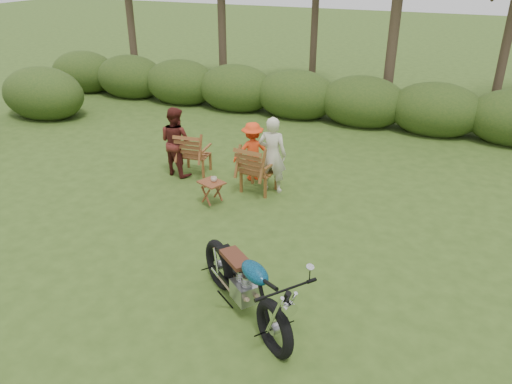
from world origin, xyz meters
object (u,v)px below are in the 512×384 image
at_px(cup, 214,179).
at_px(adult_a, 272,191).
at_px(lawn_chair_left, 196,172).
at_px(adult_b, 178,174).
at_px(child, 253,179).
at_px(motorcycle, 244,312).
at_px(lawn_chair_right, 259,191).
at_px(side_table, 212,193).

height_order(cup, adult_a, adult_a).
xyz_separation_m(lawn_chair_left, adult_a, (1.94, -0.21, 0.00)).
relative_size(adult_b, child, 1.19).
relative_size(motorcycle, lawn_chair_right, 2.14).
bearing_deg(motorcycle, cup, 162.07).
bearing_deg(lawn_chair_right, motorcycle, 116.13).
distance_m(adult_b, child, 1.71).
relative_size(motorcycle, child, 1.73).
distance_m(side_table, child, 1.50).
distance_m(lawn_chair_right, lawn_chair_left, 1.71).
height_order(lawn_chair_right, cup, cup).
bearing_deg(adult_a, cup, 45.78).
height_order(lawn_chair_left, adult_b, adult_b).
height_order(lawn_chair_right, child, child).
distance_m(motorcycle, cup, 3.41).
height_order(lawn_chair_left, child, child).
relative_size(motorcycle, side_table, 4.53).
relative_size(side_table, adult_b, 0.32).
distance_m(lawn_chair_left, side_table, 1.69).
height_order(side_table, cup, cup).
relative_size(cup, adult_a, 0.07).
height_order(motorcycle, cup, motorcycle).
height_order(lawn_chair_left, side_table, lawn_chair_left).
height_order(adult_b, child, adult_b).
xyz_separation_m(side_table, child, (0.24, 1.46, -0.25)).
bearing_deg(lawn_chair_right, side_table, 64.10).
height_order(motorcycle, lawn_chair_left, motorcycle).
distance_m(side_table, cup, 0.30).
bearing_deg(child, cup, 47.44).
distance_m(lawn_chair_left, adult_a, 1.95).
distance_m(lawn_chair_right, adult_b, 2.03).
bearing_deg(cup, side_table, -127.82).
bearing_deg(lawn_chair_left, lawn_chair_right, 161.71).
bearing_deg(child, adult_a, 112.47).
bearing_deg(side_table, child, 80.71).
bearing_deg(adult_a, lawn_chair_right, 17.74).
bearing_deg(child, side_table, 46.44).
xyz_separation_m(lawn_chair_right, lawn_chair_left, (-1.68, 0.32, 0.00)).
bearing_deg(lawn_chair_right, child, -48.43).
relative_size(lawn_chair_left, side_table, 2.03).
relative_size(side_table, adult_a, 0.31).
xyz_separation_m(lawn_chair_right, adult_b, (-2.02, 0.10, 0.00)).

